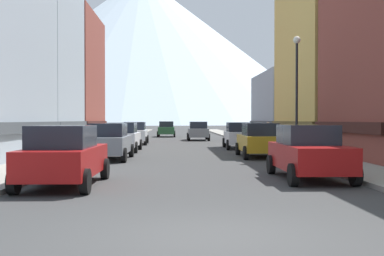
% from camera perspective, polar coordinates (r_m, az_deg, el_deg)
% --- Properties ---
extents(ground_plane, '(400.00, 400.00, 0.00)m').
position_cam_1_polar(ground_plane, '(8.24, 1.94, -12.66)').
color(ground_plane, '#393939').
extents(sidewalk_left, '(2.50, 100.00, 0.15)m').
position_cam_1_polar(sidewalk_left, '(43.41, -9.51, -1.52)').
color(sidewalk_left, gray).
rests_on(sidewalk_left, ground).
extents(sidewalk_right, '(2.50, 100.00, 0.15)m').
position_cam_1_polar(sidewalk_right, '(43.56, 7.02, -1.51)').
color(sidewalk_right, gray).
rests_on(sidewalk_right, ground).
extents(storefront_left_2, '(6.99, 8.33, 11.96)m').
position_cam_1_polar(storefront_left_2, '(34.71, -19.37, 7.28)').
color(storefront_left_2, '#99A5B2').
rests_on(storefront_left_2, ground).
extents(storefront_left_3, '(9.25, 10.30, 11.22)m').
position_cam_1_polar(storefront_left_3, '(44.33, -16.97, 5.43)').
color(storefront_left_3, brown).
rests_on(storefront_left_3, ground).
extents(storefront_right_2, '(7.37, 11.44, 11.66)m').
position_cam_1_polar(storefront_right_2, '(35.47, 17.24, 6.91)').
color(storefront_right_2, '#D8B259').
rests_on(storefront_right_2, ground).
extents(storefront_right_3, '(9.83, 11.68, 6.35)m').
position_cam_1_polar(storefront_right_3, '(46.95, 13.89, 2.29)').
color(storefront_right_3, '#99A5B2').
rests_on(storefront_right_3, ground).
extents(car_left_0, '(2.10, 4.42, 1.78)m').
position_cam_1_polar(car_left_0, '(14.58, -14.88, -3.17)').
color(car_left_0, '#9E1111').
rests_on(car_left_0, ground).
extents(car_left_1, '(2.11, 4.42, 1.78)m').
position_cam_1_polar(car_left_1, '(23.82, -9.81, -1.56)').
color(car_left_1, slate).
rests_on(car_left_1, ground).
extents(car_left_2, '(2.08, 4.41, 1.78)m').
position_cam_1_polar(car_left_2, '(30.02, -8.18, -1.04)').
color(car_left_2, silver).
rests_on(car_left_2, ground).
extents(car_left_3, '(2.13, 4.43, 1.78)m').
position_cam_1_polar(car_left_3, '(38.73, -6.78, -0.59)').
color(car_left_3, silver).
rests_on(car_left_3, ground).
extents(car_right_0, '(2.08, 4.41, 1.78)m').
position_cam_1_polar(car_right_0, '(16.22, 13.61, -2.75)').
color(car_right_0, '#9E1111').
rests_on(car_right_0, ground).
extents(car_right_1, '(2.11, 4.42, 1.78)m').
position_cam_1_polar(car_right_1, '(25.19, 7.98, -1.42)').
color(car_right_1, '#B28419').
rests_on(car_right_1, ground).
extents(car_right_2, '(2.14, 4.44, 1.78)m').
position_cam_1_polar(car_right_2, '(32.82, 5.66, -0.87)').
color(car_right_2, silver).
rests_on(car_right_2, ground).
extents(car_driving_0, '(2.06, 4.40, 1.78)m').
position_cam_1_polar(car_driving_0, '(55.69, -3.04, -0.12)').
color(car_driving_0, '#265933').
rests_on(car_driving_0, ground).
extents(car_driving_1, '(2.06, 4.40, 1.78)m').
position_cam_1_polar(car_driving_1, '(46.01, 0.72, -0.34)').
color(car_driving_1, slate).
rests_on(car_driving_1, ground).
extents(potted_plant_0, '(0.68, 0.68, 1.05)m').
position_cam_1_polar(potted_plant_0, '(28.42, -15.09, -1.46)').
color(potted_plant_0, gray).
rests_on(potted_plant_0, sidewalk_left).
extents(potted_plant_1, '(0.45, 0.45, 0.80)m').
position_cam_1_polar(potted_plant_1, '(28.05, 13.66, -1.86)').
color(potted_plant_1, brown).
rests_on(potted_plant_1, sidewalk_right).
extents(pedestrian_1, '(0.36, 0.36, 1.65)m').
position_cam_1_polar(pedestrian_1, '(35.89, 8.96, -0.70)').
color(pedestrian_1, '#333338').
rests_on(pedestrian_1, sidewalk_right).
extents(streetlamp_right, '(0.36, 0.36, 5.86)m').
position_cam_1_polar(streetlamp_right, '(24.08, 12.29, 5.81)').
color(streetlamp_right, black).
rests_on(streetlamp_right, sidewalk_right).
extents(mountain_backdrop, '(209.98, 209.98, 81.63)m').
position_cam_1_polar(mountain_backdrop, '(271.43, -5.93, 9.18)').
color(mountain_backdrop, silver).
rests_on(mountain_backdrop, ground).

